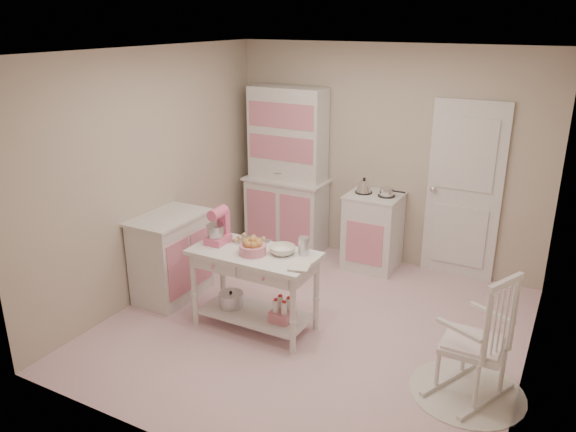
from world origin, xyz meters
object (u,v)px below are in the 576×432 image
(stove, at_px, (373,231))
(rocking_chair, at_px, (474,334))
(base_cabinet, at_px, (171,257))
(bread_basket, at_px, (253,249))
(work_table, at_px, (255,290))
(hutch, at_px, (286,170))
(stand_mixer, at_px, (217,226))

(stove, xyz_separation_m, rocking_chair, (1.54, -1.94, 0.09))
(base_cabinet, xyz_separation_m, bread_basket, (1.14, -0.19, 0.39))
(work_table, bearing_deg, bread_basket, -68.20)
(base_cabinet, distance_m, rocking_chair, 3.17)
(hutch, relative_size, bread_basket, 8.32)
(stand_mixer, relative_size, bread_basket, 1.36)
(work_table, xyz_separation_m, bread_basket, (0.02, -0.05, 0.45))
(base_cabinet, xyz_separation_m, rocking_chair, (3.17, -0.20, 0.09))
(base_cabinet, bearing_deg, stove, 46.82)
(stove, height_order, stand_mixer, stand_mixer)
(work_table, distance_m, bread_basket, 0.45)
(bread_basket, bearing_deg, rocking_chair, -0.46)
(hutch, relative_size, stove, 2.26)
(hutch, distance_m, stand_mixer, 1.92)
(base_cabinet, bearing_deg, rocking_chair, -3.64)
(stove, relative_size, bread_basket, 3.68)
(hutch, distance_m, bread_basket, 2.11)
(work_table, relative_size, bread_basket, 4.80)
(hutch, height_order, bread_basket, hutch)
(hutch, xyz_separation_m, stand_mixer, (0.28, -1.90, -0.07))
(hutch, bearing_deg, stand_mixer, -81.75)
(stove, distance_m, rocking_chair, 2.48)
(hutch, distance_m, rocking_chair, 3.42)
(stove, xyz_separation_m, bread_basket, (-0.48, -1.92, 0.39))
(work_table, height_order, bread_basket, bread_basket)
(hutch, xyz_separation_m, base_cabinet, (-0.43, -1.79, -0.58))
(rocking_chair, height_order, work_table, rocking_chair)
(rocking_chair, relative_size, bread_basket, 4.40)
(stove, bearing_deg, stand_mixer, -116.55)
(base_cabinet, distance_m, work_table, 1.13)
(stove, height_order, base_cabinet, same)
(base_cabinet, relative_size, stand_mixer, 2.71)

